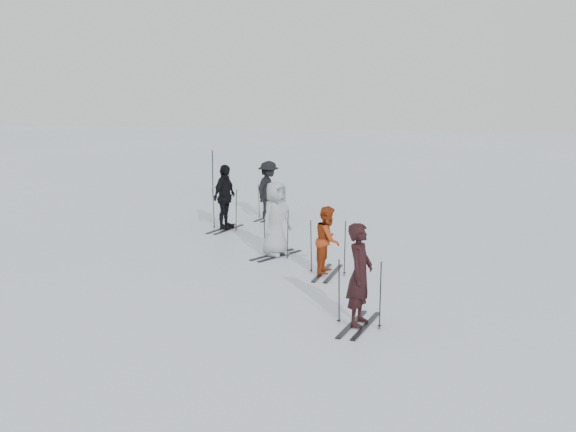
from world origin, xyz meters
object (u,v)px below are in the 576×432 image
Objects in this scene: skier_near_dark at (360,276)px; skier_uphill_left at (225,198)px; skier_uphill_far at (268,190)px; skier_red at (328,241)px; skier_grey at (276,219)px; piste_marker at (213,174)px.

skier_uphill_left reaches higher than skier_near_dark.
skier_uphill_far is (-4.00, 10.33, 0.01)m from skier_near_dark.
skier_red is 0.79× the size of skier_uphill_left.
skier_grey is (-2.62, 5.09, 0.02)m from skier_near_dark.
skier_uphill_left is at bearing 41.37° from skier_near_dark.
skier_uphill_far is (-2.92, 6.78, 0.16)m from skier_red.
skier_grey reaches higher than skier_uphill_far.
piste_marker is (-6.10, 10.96, 0.15)m from skier_red.
skier_red is at bearing -127.44° from skier_uphill_left.
piste_marker is at bearing 33.63° from skier_uphill_left.
skier_grey is 0.97× the size of skier_uphill_left.
skier_near_dark is 5.73m from skier_grey.
skier_near_dark is at bearing -125.01° from skier_grey.
skier_grey reaches higher than piste_marker.
skier_uphill_left reaches higher than piste_marker.
skier_uphill_left is at bearing 43.49° from skier_red.
skier_grey is 10.46m from piste_marker.
skier_grey is 1.01× the size of skier_uphill_far.
skier_grey is 5.41m from skier_uphill_far.
skier_uphill_far reaches higher than skier_red.
skier_uphill_left is 1.05× the size of piste_marker.
skier_grey is at bearing 49.34° from skier_red.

